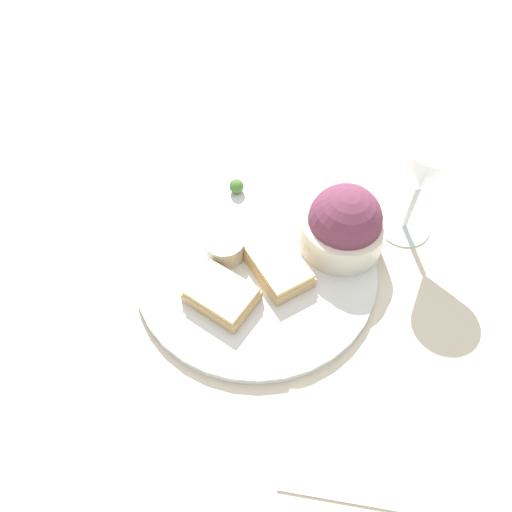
{
  "coord_description": "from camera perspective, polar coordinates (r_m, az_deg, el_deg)",
  "views": [
    {
      "loc": [
        0.14,
        -0.35,
        0.58
      ],
      "look_at": [
        0.0,
        0.0,
        0.03
      ],
      "focal_mm": 35.0,
      "sensor_mm": 36.0,
      "label": 1
    }
  ],
  "objects": [
    {
      "name": "salad_bowl",
      "position": [
        0.68,
        9.99,
        3.5
      ],
      "size": [
        0.12,
        0.12,
        0.1
      ],
      "color": "silver",
      "rests_on": "dinner_plate"
    },
    {
      "name": "napkin",
      "position": [
        0.6,
        10.74,
        -20.71
      ],
      "size": [
        0.17,
        0.14,
        0.01
      ],
      "color": "beige",
      "rests_on": "ground_plane"
    },
    {
      "name": "wine_glass",
      "position": [
        0.68,
        18.9,
        9.35
      ],
      "size": [
        0.09,
        0.09,
        0.17
      ],
      "color": "silver",
      "rests_on": "ground_plane"
    },
    {
      "name": "garnish",
      "position": [
        0.76,
        -2.25,
        7.98
      ],
      "size": [
        0.02,
        0.02,
        0.02
      ],
      "color": "#477533",
      "rests_on": "dinner_plate"
    },
    {
      "name": "cheese_toast_far",
      "position": [
        0.64,
        -3.95,
        -4.47
      ],
      "size": [
        0.1,
        0.08,
        0.03
      ],
      "color": "tan",
      "rests_on": "dinner_plate"
    },
    {
      "name": "sauce_ramekin",
      "position": [
        0.68,
        -3.44,
        1.35
      ],
      "size": [
        0.05,
        0.05,
        0.03
      ],
      "color": "beige",
      "rests_on": "dinner_plate"
    },
    {
      "name": "dinner_plate",
      "position": [
        0.69,
        0.0,
        -1.27
      ],
      "size": [
        0.33,
        0.33,
        0.01
      ],
      "color": "silver",
      "rests_on": "ground_plane"
    },
    {
      "name": "cheese_toast_near",
      "position": [
        0.67,
        2.57,
        -1.21
      ],
      "size": [
        0.11,
        0.1,
        0.03
      ],
      "color": "tan",
      "rests_on": "dinner_plate"
    },
    {
      "name": "ground_plane",
      "position": [
        0.69,
        0.0,
        -1.59
      ],
      "size": [
        4.0,
        4.0,
        0.0
      ],
      "primitive_type": "plane",
      "color": "beige"
    }
  ]
}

